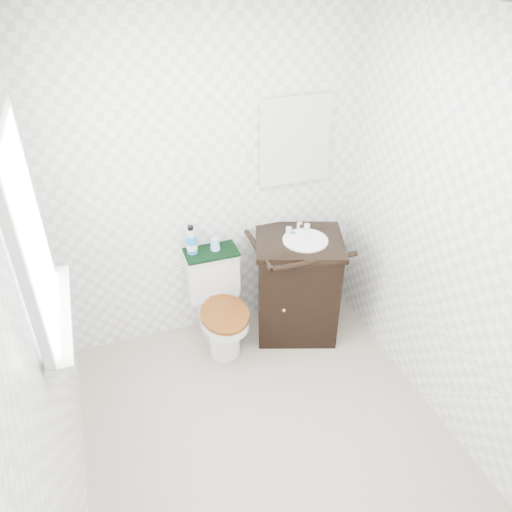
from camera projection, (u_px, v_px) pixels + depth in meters
floor at (269, 437)px, 3.12m from camera, size 2.40×2.40×0.00m
ceiling at (279, 15)px, 1.82m from camera, size 2.40×2.40×0.00m
wall_back at (211, 185)px, 3.42m from camera, size 2.40×0.00×2.40m
wall_front at (412, 499)px, 1.52m from camera, size 2.40×0.00×2.40m
wall_left at (36, 330)px, 2.17m from camera, size 0.00×2.40×2.40m
wall_right at (457, 244)px, 2.77m from camera, size 0.00×2.40×2.40m
window at (26, 232)px, 2.18m from camera, size 0.02×0.70×0.90m
mirror at (295, 141)px, 3.44m from camera, size 0.50×0.02×0.60m
toilet at (218, 307)px, 3.71m from camera, size 0.39×0.62×0.72m
vanity at (298, 284)px, 3.76m from camera, size 0.76×0.71×0.92m
trash_bin at (214, 315)px, 3.90m from camera, size 0.23×0.20×0.28m
towel at (211, 252)px, 3.58m from camera, size 0.38×0.22×0.02m
mouthwash_bottle at (192, 241)px, 3.50m from camera, size 0.08×0.08×0.22m
cup at (215, 244)px, 3.57m from camera, size 0.07×0.07×0.09m
soap_bar at (292, 233)px, 3.61m from camera, size 0.07×0.05×0.02m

